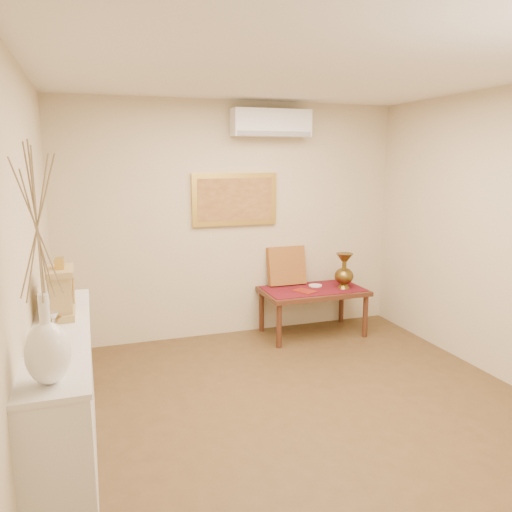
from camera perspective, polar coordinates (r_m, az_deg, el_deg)
name	(u,v)px	position (r m, az deg, el deg)	size (l,w,h in m)	color
floor	(315,423)	(4.19, 6.79, -18.38)	(4.50, 4.50, 0.00)	brown
ceiling	(324,63)	(3.71, 7.80, 21.00)	(4.50, 4.50, 0.00)	white
wall_back	(234,221)	(5.80, -2.50, 4.05)	(4.00, 0.02, 2.70)	beige
wall_left	(24,275)	(3.38, -24.95, -1.98)	(0.02, 4.50, 2.70)	beige
white_vase	(41,270)	(2.52, -23.38, -1.52)	(0.21, 0.21, 1.12)	white
candlestick	(55,331)	(3.09, -22.03, -7.94)	(0.10, 0.10, 0.22)	silver
brass_urn_small	(54,327)	(3.17, -22.07, -7.50)	(0.09, 0.09, 0.21)	brown
table_cloth	(313,289)	(5.91, 6.54, -3.75)	(1.14, 0.59, 0.01)	maroon
brass_urn_tall	(344,267)	(5.93, 10.05, -1.26)	(0.22, 0.22, 0.50)	brown
plate	(315,286)	(6.03, 6.80, -3.37)	(0.16, 0.16, 0.01)	white
menu	(305,291)	(5.76, 5.59, -4.01)	(0.18, 0.25, 0.01)	maroon
cushion	(286,266)	(6.02, 3.48, -1.11)	(0.46, 0.10, 0.46)	maroon
display_ledge	(65,400)	(3.64, -20.99, -15.13)	(0.37, 2.02, 0.98)	silver
mantel_clock	(62,292)	(3.68, -21.30, -3.82)	(0.17, 0.36, 0.41)	tan
wooden_chest	(62,290)	(3.94, -21.32, -3.67)	(0.16, 0.21, 0.24)	tan
low_table	(313,295)	(5.93, 6.53, -4.40)	(1.20, 0.70, 0.55)	#4C2617
painting	(235,199)	(5.75, -2.44, 6.49)	(1.00, 0.06, 0.60)	gold
ac_unit	(271,123)	(5.78, 1.74, 14.94)	(0.90, 0.25, 0.30)	white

